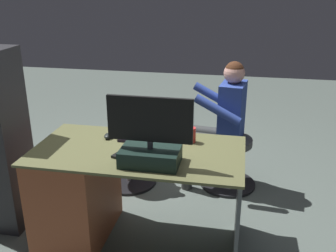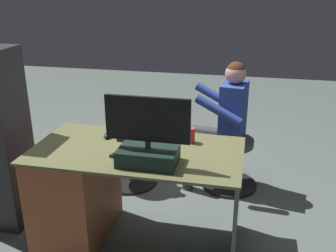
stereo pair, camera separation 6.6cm
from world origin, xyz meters
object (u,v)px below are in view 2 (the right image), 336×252
object	(u,v)px
tv_remote	(119,153)
teddy_bear	(128,119)
monitor	(148,145)
visitor_chair	(230,160)
person	(223,116)
desk	(87,188)
keyboard	(147,139)
office_chair_teddy	(129,156)
cup	(190,135)
computer_mouse	(108,135)

from	to	relation	value
tv_remote	teddy_bear	size ratio (longest dim) A/B	0.40
monitor	visitor_chair	size ratio (longest dim) A/B	1.02
monitor	person	bearing A→B (deg)	-108.22
desk	keyboard	bearing A→B (deg)	-158.04
office_chair_teddy	tv_remote	bearing A→B (deg)	104.61
monitor	person	world-z (taller)	same
monitor	person	distance (m)	1.22
cup	teddy_bear	distance (m)	0.95
tv_remote	computer_mouse	bearing A→B (deg)	-36.97
cup	visitor_chair	distance (m)	0.97
office_chair_teddy	person	xyz separation A→B (m)	(-0.85, -0.12, 0.42)
keyboard	office_chair_teddy	world-z (taller)	keyboard
desk	visitor_chair	xyz separation A→B (m)	(-0.99, -0.97, -0.12)
monitor	teddy_bear	bearing A→B (deg)	-65.69
teddy_bear	visitor_chair	size ratio (longest dim) A/B	0.72
office_chair_teddy	visitor_chair	xyz separation A→B (m)	(-0.94, -0.13, -0.01)
monitor	cup	xyz separation A→B (m)	(-0.21, -0.39, -0.07)
cup	office_chair_teddy	size ratio (longest dim) A/B	0.21
keyboard	visitor_chair	xyz separation A→B (m)	(-0.57, -0.80, -0.49)
cup	office_chair_teddy	distance (m)	1.07
computer_mouse	visitor_chair	xyz separation A→B (m)	(-0.86, -0.81, -0.49)
desk	office_chair_teddy	xyz separation A→B (m)	(-0.06, -0.84, -0.12)
cup	computer_mouse	bearing A→B (deg)	3.78
keyboard	computer_mouse	size ratio (longest dim) A/B	4.38
desk	computer_mouse	world-z (taller)	computer_mouse
monitor	teddy_bear	size ratio (longest dim) A/B	1.42
teddy_bear	computer_mouse	bearing A→B (deg)	95.88
desk	tv_remote	xyz separation A→B (m)	(-0.30, 0.10, 0.36)
monitor	tv_remote	world-z (taller)	monitor
tv_remote	visitor_chair	world-z (taller)	tv_remote
monitor	office_chair_teddy	world-z (taller)	monitor
tv_remote	office_chair_teddy	distance (m)	1.08
office_chair_teddy	person	world-z (taller)	person
cup	teddy_bear	world-z (taller)	cup
office_chair_teddy	visitor_chair	bearing A→B (deg)	-171.92
computer_mouse	cup	xyz separation A→B (m)	(-0.60, -0.04, 0.04)
computer_mouse	person	distance (m)	1.11
monitor	teddy_bear	xyz separation A→B (m)	(0.47, -1.04, -0.23)
desk	keyboard	xyz separation A→B (m)	(-0.42, -0.17, 0.36)
tv_remote	cup	bearing A→B (deg)	-126.04
keyboard	office_chair_teddy	xyz separation A→B (m)	(0.37, -0.67, -0.48)
computer_mouse	visitor_chair	size ratio (longest dim) A/B	0.19
desk	visitor_chair	size ratio (longest dim) A/B	2.78
keyboard	cup	xyz separation A→B (m)	(-0.31, -0.03, 0.04)
tv_remote	office_chair_teddy	xyz separation A→B (m)	(0.24, -0.93, -0.48)
monitor	office_chair_teddy	size ratio (longest dim) A/B	1.00
teddy_bear	person	xyz separation A→B (m)	(-0.85, -0.11, 0.05)
computer_mouse	teddy_bear	xyz separation A→B (m)	(0.07, -0.69, -0.12)
visitor_chair	monitor	bearing A→B (deg)	68.03
computer_mouse	cup	world-z (taller)	cup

